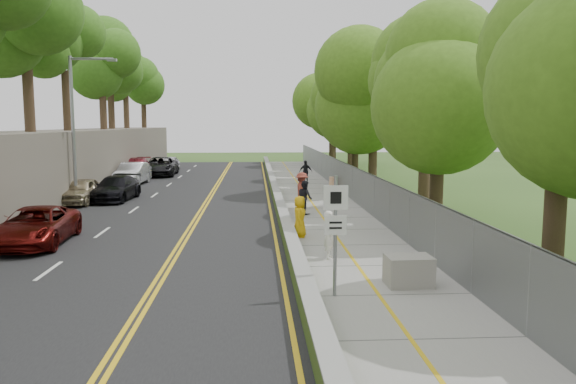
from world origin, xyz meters
name	(u,v)px	position (x,y,z in m)	size (l,w,h in m)	color
ground	(287,268)	(0.00, 0.00, 0.00)	(140.00, 140.00, 0.00)	#33511E
road	(177,202)	(-5.40, 15.00, 0.02)	(11.20, 66.00, 0.04)	black
sidewalk	(316,201)	(2.55, 15.00, 0.03)	(4.20, 66.00, 0.05)	gray
jersey_barrier	(276,196)	(0.25, 15.00, 0.30)	(0.42, 66.00, 0.60)	#8ADA3B
rock_embankment	(29,168)	(-13.50, 15.00, 2.00)	(5.00, 66.00, 4.00)	#595147
chainlink_fence	(353,184)	(4.65, 15.00, 1.00)	(0.04, 66.00, 2.00)	slate
trees_embankment	(30,10)	(-13.00, 15.00, 10.50)	(6.40, 66.00, 13.00)	#3F781E
trees_fenceside	(395,78)	(7.00, 15.00, 7.00)	(7.00, 66.00, 14.00)	#528420
streetlight	(77,120)	(-10.46, 14.00, 4.64)	(2.52, 0.22, 8.00)	gray
signpost	(335,223)	(1.05, -3.02, 1.96)	(0.62, 0.09, 3.10)	gray
construction_barrel	(333,183)	(4.30, 20.69, 0.46)	(0.49, 0.49, 0.81)	orange
concrete_block	(409,271)	(3.20, -2.17, 0.46)	(1.23, 0.92, 0.82)	gray
car_2	(35,226)	(-9.00, 3.79, 0.72)	(2.27, 4.92, 1.37)	#590D0A
car_3	(116,188)	(-9.00, 15.75, 0.74)	(1.96, 4.82, 1.40)	black
car_4	(81,191)	(-10.60, 14.55, 0.74)	(1.66, 4.12, 1.40)	tan
car_5	(132,174)	(-9.85, 24.20, 0.84)	(1.69, 4.84, 1.60)	#B2B4B8
car_6	(160,166)	(-9.00, 31.11, 0.83)	(2.62, 5.67, 1.58)	black
car_7	(135,168)	(-10.60, 28.84, 0.86)	(2.31, 5.68, 1.65)	maroon
car_8	(169,163)	(-9.00, 36.33, 0.73)	(1.62, 4.03, 1.37)	silver
painter_0	(300,217)	(0.75, 4.56, 0.86)	(0.79, 0.51, 1.61)	#EAAF10
painter_1	(330,235)	(1.45, 1.00, 0.84)	(0.58, 0.38, 1.58)	white
painter_2	(305,197)	(1.45, 10.07, 0.88)	(0.80, 0.63, 1.65)	black
painter_3	(302,190)	(1.45, 11.93, 1.00)	(1.22, 0.70, 1.89)	brown
person_far	(306,172)	(2.80, 24.54, 0.89)	(0.98, 0.41, 1.67)	black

